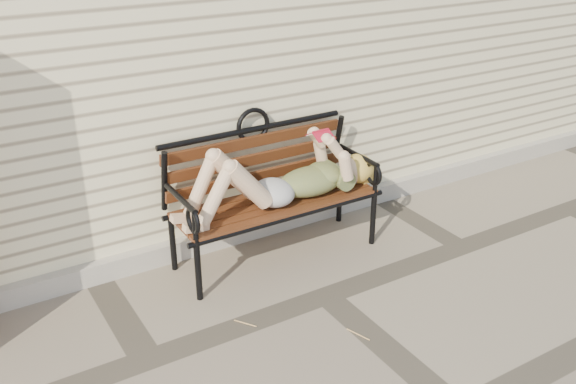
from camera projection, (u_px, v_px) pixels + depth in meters
ground at (326, 296)px, 4.29m from camera, size 80.00×80.00×0.00m
house_wall at (149, 5)px, 5.98m from camera, size 8.00×4.00×3.00m
foundation_strip at (256, 227)px, 5.01m from camera, size 8.00×0.10×0.15m
garden_bench at (269, 178)px, 4.60m from camera, size 1.63×0.65×1.06m
reading_woman at (280, 179)px, 4.49m from camera, size 1.54×0.35×0.48m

